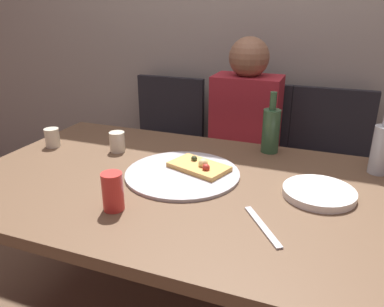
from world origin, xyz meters
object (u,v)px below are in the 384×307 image
at_px(dining_table, 187,199).
at_px(plate_stack, 319,193).
at_px(pizza_slice_last, 199,166).
at_px(beer_bottle, 382,148).
at_px(pizza_tray, 182,174).
at_px(wine_bottle, 271,130).
at_px(wine_glass, 117,142).
at_px(guest_in_sweater, 241,140).
at_px(chair_left, 164,142).
at_px(chair_right, 326,163).
at_px(tumbler_near, 52,138).
at_px(chair_middle, 246,153).
at_px(table_knife, 262,226).
at_px(soda_can, 113,192).

distance_m(dining_table, plate_stack, 0.46).
bearing_deg(plate_stack, pizza_slice_last, 174.72).
bearing_deg(beer_bottle, plate_stack, -125.27).
xyz_separation_m(dining_table, beer_bottle, (0.65, 0.33, 0.17)).
relative_size(pizza_tray, pizza_slice_last, 1.71).
xyz_separation_m(pizza_tray, wine_bottle, (0.26, 0.36, 0.09)).
relative_size(beer_bottle, wine_glass, 2.99).
distance_m(dining_table, beer_bottle, 0.75).
height_order(beer_bottle, guest_in_sweater, guest_in_sweater).
relative_size(dining_table, pizza_slice_last, 6.51).
relative_size(pizza_slice_last, chair_left, 0.28).
bearing_deg(dining_table, pizza_tray, 126.21).
distance_m(beer_bottle, wine_glass, 1.05).
xyz_separation_m(wine_glass, chair_right, (0.86, 0.71, -0.25)).
xyz_separation_m(pizza_tray, tumbler_near, (-0.66, 0.08, 0.04)).
height_order(chair_middle, guest_in_sweater, guest_in_sweater).
height_order(pizza_slice_last, table_knife, pizza_slice_last).
height_order(wine_glass, chair_left, chair_left).
height_order(tumbler_near, soda_can, soda_can).
xyz_separation_m(chair_left, chair_middle, (0.53, 0.00, 0.00)).
xyz_separation_m(beer_bottle, tumbler_near, (-1.34, -0.21, -0.06)).
bearing_deg(guest_in_sweater, beer_bottle, 147.19).
bearing_deg(chair_middle, beer_bottle, 138.43).
xyz_separation_m(dining_table, plate_stack, (0.45, 0.06, 0.08)).
height_order(wine_bottle, table_knife, wine_bottle).
xyz_separation_m(pizza_slice_last, chair_right, (0.45, 0.79, -0.23)).
bearing_deg(pizza_tray, wine_glass, 160.12).
xyz_separation_m(wine_bottle, tumbler_near, (-0.92, -0.28, -0.06)).
distance_m(wine_bottle, chair_right, 0.62).
bearing_deg(chair_middle, chair_right, -180.00).
bearing_deg(table_knife, chair_right, 136.72).
bearing_deg(tumbler_near, guest_in_sweater, 40.46).
bearing_deg(soda_can, chair_left, 107.88).
distance_m(dining_table, tumbler_near, 0.72).
bearing_deg(tumbler_near, pizza_slice_last, -2.18).
bearing_deg(wine_bottle, beer_bottle, -10.03).
relative_size(pizza_slice_last, beer_bottle, 0.97).
distance_m(beer_bottle, guest_in_sweater, 0.77).
relative_size(pizza_slice_last, guest_in_sweater, 0.21).
relative_size(wine_glass, table_knife, 0.39).
distance_m(pizza_slice_last, tumbler_near, 0.71).
bearing_deg(wine_glass, dining_table, -24.40).
distance_m(pizza_slice_last, chair_right, 0.94).
bearing_deg(plate_stack, guest_in_sweater, 122.38).
distance_m(tumbler_near, soda_can, 0.68).
distance_m(pizza_tray, beer_bottle, 0.74).
bearing_deg(wine_bottle, chair_middle, 113.00).
height_order(tumbler_near, table_knife, tumbler_near).
xyz_separation_m(pizza_slice_last, plate_stack, (0.44, -0.04, -0.01)).
bearing_deg(dining_table, chair_middle, 88.67).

